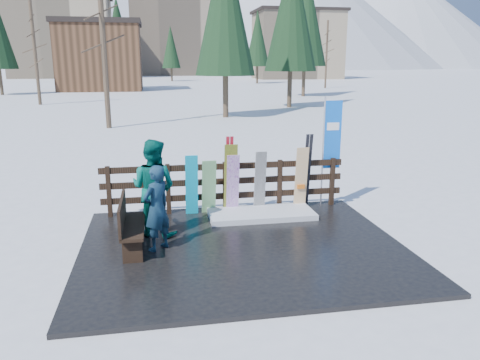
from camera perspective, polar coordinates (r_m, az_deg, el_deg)
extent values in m
plane|color=white|center=(8.94, 0.32, -8.44)|extent=(700.00, 700.00, 0.00)
cube|color=black|center=(8.92, 0.32, -8.21)|extent=(6.00, 5.00, 0.08)
cube|color=black|center=(10.73, -15.69, -1.40)|extent=(0.10, 0.10, 1.15)
cube|color=black|center=(10.68, -8.74, -1.11)|extent=(0.10, 0.10, 1.15)
cube|color=black|center=(10.79, -1.82, -0.80)|extent=(0.10, 0.10, 1.15)
cube|color=black|center=(11.05, 4.86, -0.48)|extent=(0.10, 0.10, 1.15)
cube|color=black|center=(11.45, 11.16, -0.18)|extent=(0.10, 0.10, 1.15)
cube|color=black|center=(10.85, -1.81, -1.94)|extent=(5.60, 0.05, 0.14)
cube|color=black|center=(10.76, -1.83, -0.15)|extent=(5.60, 0.05, 0.14)
cube|color=black|center=(10.67, -1.84, 1.67)|extent=(5.60, 0.05, 0.14)
cube|color=white|center=(10.50, 2.62, -4.16)|extent=(2.34, 1.00, 0.12)
cube|color=black|center=(8.79, -12.91, -5.51)|extent=(0.40, 1.50, 0.06)
cube|color=black|center=(8.31, -12.98, -8.35)|extent=(0.34, 0.06, 0.45)
cube|color=black|center=(9.43, -12.69, -5.59)|extent=(0.34, 0.06, 0.45)
cube|color=black|center=(8.71, -14.19, -3.88)|extent=(0.05, 1.50, 0.50)
cube|color=#06B9E4|center=(10.46, -5.91, -0.64)|extent=(0.28, 0.28, 1.40)
cube|color=silver|center=(10.51, -3.81, -0.87)|extent=(0.31, 0.33, 1.27)
cube|color=#C9D82D|center=(10.53, -1.16, 0.14)|extent=(0.29, 0.28, 1.61)
cube|color=white|center=(10.57, -0.89, -0.48)|extent=(0.28, 0.24, 1.37)
cube|color=black|center=(10.68, 2.46, -0.19)|extent=(0.26, 0.23, 1.42)
cube|color=silver|center=(10.92, 7.45, 0.19)|extent=(0.29, 0.19, 1.48)
cube|color=#AD1525|center=(10.57, -1.55, 0.64)|extent=(0.07, 0.22, 1.78)
cube|color=#AD1525|center=(10.58, -1.07, 0.67)|extent=(0.07, 0.22, 1.78)
cube|color=black|center=(10.99, 7.94, 1.05)|extent=(0.08, 0.26, 1.78)
cube|color=black|center=(11.02, 8.38, 1.06)|extent=(0.08, 0.26, 1.78)
cylinder|color=silver|center=(11.25, 10.07, 3.40)|extent=(0.04, 0.04, 2.60)
cube|color=blue|center=(11.26, 11.21, 5.43)|extent=(0.42, 0.02, 1.60)
imported|color=navy|center=(8.60, -10.12, -3.38)|extent=(0.68, 0.67, 1.59)
imported|color=#055A4F|center=(9.34, -10.50, -0.92)|extent=(1.17, 1.10, 1.93)
cube|color=tan|center=(120.00, -20.93, 15.87)|extent=(22.00, 14.00, 18.00)
cube|color=gray|center=(138.52, -7.49, 17.11)|extent=(26.00, 16.00, 22.00)
cube|color=tan|center=(107.88, 6.98, 15.89)|extent=(18.00, 12.00, 14.00)
cube|color=black|center=(108.37, 7.10, 19.75)|extent=(18.90, 12.60, 0.60)
cube|color=brown|center=(63.45, -16.66, 14.04)|extent=(10.00, 8.00, 8.00)
cube|color=black|center=(63.63, -16.94, 17.91)|extent=(10.50, 8.40, 0.60)
cylinder|color=#382B1E|center=(26.31, -16.49, 18.07)|extent=(0.28, 0.28, 11.00)
cone|color=black|center=(30.51, -1.83, 17.60)|extent=(3.81, 3.81, 10.59)
cone|color=black|center=(37.68, 6.23, 17.35)|extent=(4.04, 4.04, 11.23)
cylinder|color=#382B1E|center=(43.17, -23.71, 14.03)|extent=(0.28, 0.28, 8.48)
cone|color=black|center=(50.63, 7.94, 17.11)|extent=(4.46, 4.46, 12.40)
cylinder|color=#382B1E|center=(67.36, 10.50, 14.78)|extent=(0.28, 0.28, 9.01)
cone|color=black|center=(68.30, -14.59, 15.61)|extent=(4.14, 4.14, 11.51)
cone|color=black|center=(82.04, 2.13, 15.69)|extent=(4.12, 4.12, 11.44)
cone|color=black|center=(93.19, -8.40, 14.85)|extent=(3.53, 3.53, 9.79)
cone|color=white|center=(333.03, 6.11, 20.32)|extent=(200.00, 200.00, 80.00)
cone|color=white|center=(385.06, 18.84, 18.08)|extent=(180.00, 180.00, 70.00)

